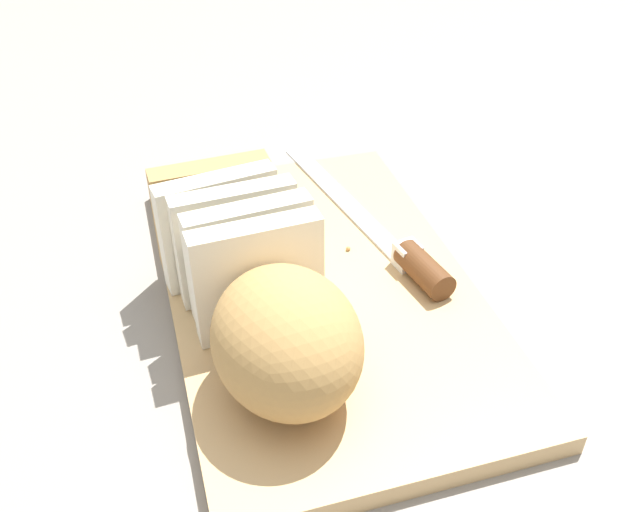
# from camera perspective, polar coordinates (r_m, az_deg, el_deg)

# --- Properties ---
(ground_plane) EXTENTS (3.00, 3.00, 0.00)m
(ground_plane) POSITION_cam_1_polar(r_m,az_deg,el_deg) (0.63, 0.00, -3.51)
(ground_plane) COLOR gray
(cutting_board) EXTENTS (0.43, 0.27, 0.02)m
(cutting_board) POSITION_cam_1_polar(r_m,az_deg,el_deg) (0.62, 0.00, -2.88)
(cutting_board) COLOR tan
(cutting_board) RESTS_ON ground_plane
(bread_loaf) EXTENTS (0.26, 0.13, 0.10)m
(bread_loaf) POSITION_cam_1_polar(r_m,az_deg,el_deg) (0.53, -4.80, -2.98)
(bread_loaf) COLOR tan
(bread_loaf) RESTS_ON cutting_board
(bread_knife) EXTENTS (0.30, 0.07, 0.03)m
(bread_knife) POSITION_cam_1_polar(r_m,az_deg,el_deg) (0.64, 6.59, 0.51)
(bread_knife) COLOR silver
(bread_knife) RESTS_ON cutting_board
(crumb_near_knife) EXTENTS (0.01, 0.01, 0.01)m
(crumb_near_knife) POSITION_cam_1_polar(r_m,az_deg,el_deg) (0.55, -1.85, -8.14)
(crumb_near_knife) COLOR tan
(crumb_near_knife) RESTS_ON cutting_board
(crumb_near_loaf) EXTENTS (0.00, 0.00, 0.00)m
(crumb_near_loaf) POSITION_cam_1_polar(r_m,az_deg,el_deg) (0.58, -4.85, -5.16)
(crumb_near_loaf) COLOR tan
(crumb_near_loaf) RESTS_ON cutting_board
(crumb_stray_left) EXTENTS (0.00, 0.00, 0.00)m
(crumb_stray_left) POSITION_cam_1_polar(r_m,az_deg,el_deg) (0.65, 2.30, 0.61)
(crumb_stray_left) COLOR tan
(crumb_stray_left) RESTS_ON cutting_board
(crumb_stray_right) EXTENTS (0.00, 0.00, 0.00)m
(crumb_stray_right) POSITION_cam_1_polar(r_m,az_deg,el_deg) (0.58, 0.49, -4.92)
(crumb_stray_right) COLOR tan
(crumb_stray_right) RESTS_ON cutting_board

